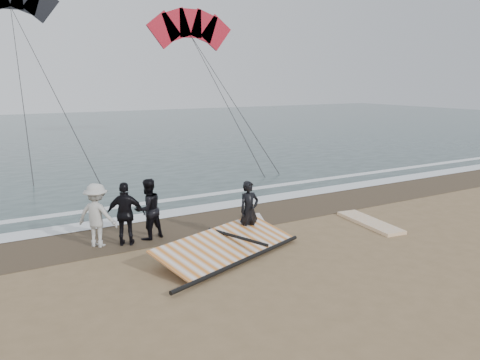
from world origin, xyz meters
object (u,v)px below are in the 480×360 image
object	(u,v)px
man_main	(249,210)
board_white	(370,222)
sail_rig	(222,247)
board_cream	(257,224)

from	to	relation	value
man_main	board_white	bearing A→B (deg)	-12.58
board_white	sail_rig	world-z (taller)	sail_rig
man_main	board_white	size ratio (longest dim) A/B	0.66
board_white	sail_rig	bearing A→B (deg)	-172.97
man_main	sail_rig	size ratio (longest dim) A/B	0.38
board_cream	sail_rig	bearing A→B (deg)	-120.34
man_main	board_white	xyz separation A→B (m)	(4.03, -0.72, -0.79)
sail_rig	man_main	bearing A→B (deg)	28.96
man_main	sail_rig	xyz separation A→B (m)	(-1.23, -0.68, -0.65)
sail_rig	board_white	bearing A→B (deg)	-0.41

